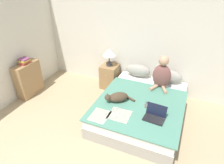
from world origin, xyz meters
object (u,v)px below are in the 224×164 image
at_px(pillow_near, 138,70).
at_px(person_sitting, 162,74).
at_px(nightstand, 110,76).
at_px(table_lamp, 109,53).
at_px(bed, 141,108).
at_px(pillow_far, 169,76).
at_px(laptop_open, 155,116).
at_px(cat_tabby, 117,97).
at_px(book_stack_top, 24,61).
at_px(bookshelf, 29,79).

height_order(pillow_near, person_sitting, person_sitting).
height_order(pillow_near, nightstand, pillow_near).
bearing_deg(table_lamp, person_sitting, -8.98).
xyz_separation_m(bed, pillow_far, (0.36, 0.91, 0.36)).
height_order(pillow_far, table_lamp, table_lamp).
height_order(person_sitting, laptop_open, person_sitting).
relative_size(cat_tabby, laptop_open, 1.44).
distance_m(pillow_near, book_stack_top, 2.64).
relative_size(bed, laptop_open, 5.60).
distance_m(pillow_far, book_stack_top, 3.30).
xyz_separation_m(bed, pillow_near, (-0.36, 0.91, 0.36)).
relative_size(pillow_far, cat_tabby, 1.09).
distance_m(nightstand, book_stack_top, 2.04).
height_order(pillow_near, bookshelf, bookshelf).
relative_size(pillow_near, person_sitting, 0.80).
relative_size(bed, nightstand, 3.48).
xyz_separation_m(cat_tabby, table_lamp, (-0.66, 1.10, 0.40)).
bearing_deg(bookshelf, laptop_open, -4.45).
xyz_separation_m(person_sitting, cat_tabby, (-0.67, -0.89, -0.21)).
bearing_deg(person_sitting, cat_tabby, -126.68).
bearing_deg(bookshelf, table_lamp, 33.07).
bearing_deg(book_stack_top, laptop_open, -4.54).
distance_m(pillow_near, table_lamp, 0.81).
relative_size(table_lamp, book_stack_top, 1.91).
bearing_deg(book_stack_top, pillow_far, 20.36).
distance_m(table_lamp, book_stack_top, 1.95).
height_order(pillow_near, cat_tabby, pillow_near).
distance_m(person_sitting, book_stack_top, 3.08).
distance_m(pillow_far, table_lamp, 1.49).
distance_m(bed, cat_tabby, 0.60).
height_order(bed, pillow_near, pillow_near).
height_order(bed, pillow_far, pillow_far).
relative_size(pillow_far, laptop_open, 1.56).
distance_m(laptop_open, table_lamp, 2.00).
xyz_separation_m(pillow_near, person_sitting, (0.60, -0.29, 0.17)).
xyz_separation_m(table_lamp, book_stack_top, (-1.64, -1.06, -0.05)).
bearing_deg(bookshelf, bed, 4.98).
bearing_deg(cat_tabby, pillow_near, -129.65).
height_order(pillow_far, person_sitting, person_sitting).
distance_m(pillow_near, cat_tabby, 1.19).
xyz_separation_m(pillow_near, table_lamp, (-0.72, -0.08, 0.36)).
height_order(person_sitting, table_lamp, person_sitting).
bearing_deg(bed, book_stack_top, -175.11).
xyz_separation_m(pillow_near, cat_tabby, (-0.06, -1.18, -0.04)).
bearing_deg(pillow_far, laptop_open, -90.12).
bearing_deg(cat_tabby, laptop_open, 128.77).
bearing_deg(bookshelf, nightstand, 33.24).
relative_size(laptop_open, bookshelf, 0.47).
bearing_deg(cat_tabby, bed, 176.03).
bearing_deg(bookshelf, pillow_near, 25.93).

